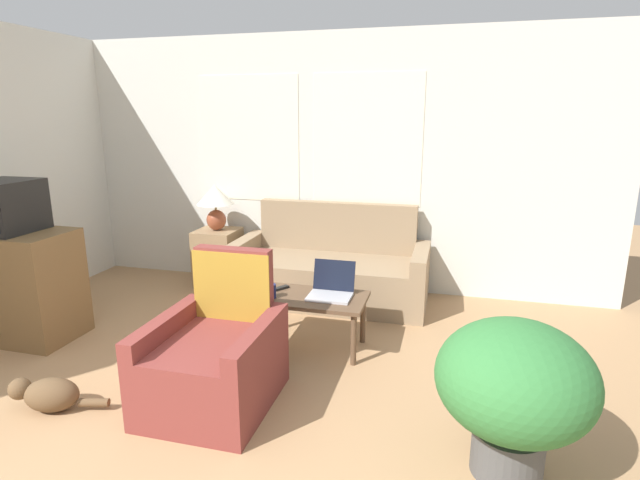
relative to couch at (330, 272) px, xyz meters
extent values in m
cube|color=silver|center=(-0.28, 0.43, 1.02)|extent=(6.06, 0.05, 2.60)
cube|color=white|center=(-0.99, 0.40, 1.27)|extent=(1.10, 0.01, 1.30)
cube|color=white|center=(0.27, 0.40, 1.27)|extent=(1.10, 0.01, 1.30)
cube|color=#937A5B|center=(0.00, -0.07, -0.06)|extent=(1.63, 0.83, 0.43)
cube|color=#937A5B|center=(0.00, 0.28, 0.19)|extent=(1.63, 0.12, 0.93)
cube|color=#937A5B|center=(-0.88, -0.07, 0.01)|extent=(0.14, 0.83, 0.58)
cube|color=#937A5B|center=(0.88, -0.07, 0.01)|extent=(0.14, 0.83, 0.58)
cube|color=brown|center=(-0.27, -2.04, -0.05)|extent=(0.53, 0.84, 0.44)
cube|color=brown|center=(-0.27, -1.67, 0.19)|extent=(0.53, 0.10, 0.94)
cube|color=brown|center=(-0.58, -2.04, 0.01)|extent=(0.10, 0.84, 0.56)
cube|color=brown|center=(0.05, -2.04, 0.01)|extent=(0.10, 0.84, 0.56)
cube|color=#A87F28|center=(-0.27, -1.73, 0.30)|extent=(0.55, 0.01, 0.67)
cube|color=brown|center=(-2.28, -1.51, 0.17)|extent=(0.96, 0.55, 0.90)
cube|color=black|center=(-2.28, -1.51, 0.82)|extent=(0.45, 0.48, 0.41)
cube|color=#937551|center=(-1.27, 0.11, 0.03)|extent=(0.43, 0.43, 0.61)
ellipsoid|color=brown|center=(-1.27, 0.11, 0.44)|extent=(0.21, 0.21, 0.22)
cylinder|color=tan|center=(-1.27, 0.11, 0.58)|extent=(0.02, 0.02, 0.06)
cone|color=white|center=(-1.27, 0.11, 0.71)|extent=(0.39, 0.39, 0.20)
cube|color=brown|center=(0.10, -1.11, 0.14)|extent=(0.89, 0.49, 0.03)
cylinder|color=brown|center=(-0.30, -1.31, -0.08)|extent=(0.04, 0.04, 0.40)
cylinder|color=brown|center=(0.49, -1.31, -0.08)|extent=(0.04, 0.04, 0.40)
cylinder|color=brown|center=(-0.30, -0.92, -0.08)|extent=(0.04, 0.04, 0.40)
cylinder|color=brown|center=(0.49, -0.92, -0.08)|extent=(0.04, 0.04, 0.40)
cube|color=#B7B7BC|center=(0.26, -1.11, 0.16)|extent=(0.33, 0.24, 0.02)
cube|color=black|center=(0.26, -0.96, 0.29)|extent=(0.33, 0.07, 0.24)
cylinder|color=#191E4C|center=(-0.18, -1.22, 0.21)|extent=(0.08, 0.08, 0.11)
cube|color=black|center=(-0.17, -1.02, 0.16)|extent=(0.12, 0.15, 0.02)
cylinder|color=#4C4C4C|center=(1.48, -2.23, -0.16)|extent=(0.36, 0.36, 0.24)
ellipsoid|color=#337538|center=(1.48, -2.23, 0.26)|extent=(0.78, 0.78, 0.58)
ellipsoid|color=brown|center=(-1.21, -2.37, -0.17)|extent=(0.38, 0.29, 0.21)
sphere|color=brown|center=(-1.40, -2.41, -0.13)|extent=(0.14, 0.14, 0.14)
cylinder|color=brown|center=(-0.96, -2.30, -0.22)|extent=(0.19, 0.10, 0.05)
camera|label=1|loc=(1.12, -4.62, 1.52)|focal=28.00mm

